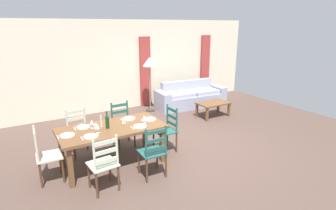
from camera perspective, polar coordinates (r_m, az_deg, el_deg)
name	(u,v)px	position (r m, az deg, el deg)	size (l,w,h in m)	color
ground_plane	(178,147)	(5.96, 2.07, -8.80)	(9.60, 9.60, 0.02)	brown
wall_far	(119,66)	(8.43, -10.26, 8.18)	(9.60, 0.16, 2.70)	beige
curtain_panel_left	(145,72)	(8.66, -4.81, 6.93)	(0.35, 0.08, 2.20)	#A43934
curtain_panel_right	(205,66)	(9.94, 7.81, 8.08)	(0.35, 0.08, 2.20)	#A43934
dining_table	(112,131)	(5.08, -11.75, -5.50)	(1.90, 0.96, 0.75)	brown
dining_chair_near_left	(104,164)	(4.39, -13.40, -11.99)	(0.45, 0.43, 0.96)	beige
dining_chair_near_right	(153,152)	(4.65, -3.12, -9.81)	(0.44, 0.42, 0.96)	#21534F
dining_chair_far_left	(79,132)	(5.72, -18.30, -5.49)	(0.45, 0.43, 0.96)	beige
dining_chair_far_right	(122,124)	(5.93, -9.63, -4.06)	(0.42, 0.40, 0.96)	#24594B
dining_chair_head_west	(46,155)	(4.96, -24.44, -9.62)	(0.42, 0.44, 0.96)	beige
dining_chair_head_east	(167,129)	(5.59, -0.20, -5.11)	(0.40, 0.42, 0.96)	#215A51
dinner_plate_near_left	(91,136)	(4.71, -15.97, -6.38)	(0.24, 0.24, 0.02)	white
fork_near_left	(82,138)	(4.68, -17.74, -6.76)	(0.02, 0.17, 0.01)	silver
dinner_plate_near_right	(140,126)	(4.98, -5.96, -4.49)	(0.24, 0.24, 0.02)	white
fork_near_right	(132,128)	(4.93, -7.53, -4.87)	(0.02, 0.17, 0.01)	silver
dinner_plate_far_left	(83,127)	(5.16, -17.47, -4.45)	(0.24, 0.24, 0.02)	white
fork_far_left	(75,129)	(5.14, -19.08, -4.78)	(0.02, 0.17, 0.01)	silver
dinner_plate_far_right	(129,118)	(5.41, -8.22, -2.84)	(0.24, 0.24, 0.02)	white
fork_far_right	(122,120)	(5.36, -9.69, -3.16)	(0.02, 0.17, 0.01)	silver
dinner_plate_head_west	(67,135)	(4.87, -20.51, -6.01)	(0.24, 0.24, 0.02)	white
fork_head_west	(58,137)	(4.86, -22.24, -6.36)	(0.02, 0.17, 0.01)	silver
dinner_plate_head_east	(150,119)	(5.33, -3.89, -3.02)	(0.24, 0.24, 0.02)	white
fork_head_east	(143,121)	(5.27, -5.34, -3.36)	(0.02, 0.17, 0.01)	silver
wine_bottle	(107,122)	(4.98, -12.71, -3.51)	(0.07, 0.07, 0.32)	#143819
wine_glass_near_left	(98,127)	(4.81, -14.65, -4.48)	(0.06, 0.06, 0.16)	white
wine_glass_near_right	(144,118)	(5.12, -5.06, -2.66)	(0.06, 0.06, 0.16)	white
wine_glass_far_left	(92,122)	(5.05, -15.83, -3.55)	(0.06, 0.06, 0.16)	white
coffee_cup_primary	(124,121)	(5.17, -9.23, -3.40)	(0.07, 0.07, 0.09)	beige
coffee_cup_secondary	(95,127)	(5.01, -15.10, -4.43)	(0.07, 0.07, 0.09)	beige
candle_tall	(101,125)	(4.99, -13.88, -4.09)	(0.05, 0.05, 0.26)	#998C66
candle_short	(123,124)	(5.06, -9.55, -3.95)	(0.05, 0.05, 0.14)	#998C66
couch	(190,97)	(8.78, 4.66, 1.67)	(2.34, 0.98, 0.80)	#979BB5
coffee_table	(213,105)	(7.81, 9.52, 0.09)	(0.90, 0.56, 0.42)	brown
standing_lamp	(150,65)	(8.02, -3.93, 8.42)	(0.40, 0.40, 1.64)	#332D28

